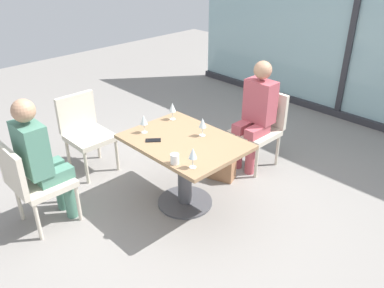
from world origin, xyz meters
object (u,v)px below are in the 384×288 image
at_px(cell_phone_on_table, 153,140).
at_px(person_near_window, 256,111).
at_px(chair_front_left, 33,180).
at_px(handbag_0, 221,167).
at_px(person_front_left, 40,156).
at_px(wine_glass_0, 172,108).
at_px(wine_glass_1, 193,154).
at_px(chair_side_end, 85,129).
at_px(coffee_cup, 175,159).
at_px(dining_table_main, 185,159).
at_px(wine_glass_3, 144,120).
at_px(chair_near_window, 261,124).
at_px(wine_glass_2, 203,123).

bearing_deg(cell_phone_on_table, person_near_window, 121.46).
bearing_deg(chair_front_left, handbag_0, 70.64).
bearing_deg(chair_front_left, person_front_left, 90.00).
relative_size(wine_glass_0, wine_glass_1, 1.00).
bearing_deg(cell_phone_on_table, chair_front_left, -77.42).
distance_m(chair_side_end, person_near_window, 1.95).
xyz_separation_m(coffee_cup, cell_phone_on_table, (-0.46, 0.13, -0.04)).
distance_m(dining_table_main, person_near_window, 1.12).
relative_size(chair_side_end, person_front_left, 0.69).
bearing_deg(chair_front_left, wine_glass_3, 73.16).
relative_size(chair_side_end, person_near_window, 0.69).
distance_m(chair_near_window, chair_front_left, 2.52).
height_order(person_near_window, wine_glass_3, person_near_window).
distance_m(dining_table_main, handbag_0, 0.73).
bearing_deg(coffee_cup, person_front_left, -142.30).
bearing_deg(wine_glass_0, dining_table_main, -28.61).
bearing_deg(handbag_0, person_front_left, -130.03).
bearing_deg(wine_glass_2, chair_side_end, -159.74).
xyz_separation_m(wine_glass_1, coffee_cup, (-0.15, -0.06, -0.09)).
distance_m(chair_near_window, wine_glass_3, 1.48).
bearing_deg(handbag_0, cell_phone_on_table, -118.49).
distance_m(coffee_cup, handbag_0, 1.21).
height_order(wine_glass_3, handbag_0, wine_glass_3).
height_order(person_front_left, handbag_0, person_front_left).
bearing_deg(chair_near_window, wine_glass_1, -74.64).
height_order(chair_near_window, wine_glass_0, wine_glass_0).
bearing_deg(cell_phone_on_table, coffee_cup, 23.42).
bearing_deg(handbag_0, coffee_cup, -91.17).
height_order(dining_table_main, chair_front_left, chair_front_left).
distance_m(wine_glass_3, coffee_cup, 0.68).
bearing_deg(wine_glass_1, chair_near_window, 105.36).
bearing_deg(handbag_0, wine_glass_0, -153.53).
bearing_deg(dining_table_main, coffee_cup, -53.74).
height_order(dining_table_main, wine_glass_3, wine_glass_3).
xyz_separation_m(chair_near_window, wine_glass_0, (-0.43, -0.98, 0.37)).
distance_m(person_front_left, wine_glass_1, 1.39).
xyz_separation_m(chair_front_left, wine_glass_2, (0.76, 1.40, 0.37)).
relative_size(person_near_window, wine_glass_2, 6.81).
bearing_deg(wine_glass_0, chair_side_end, -147.99).
xyz_separation_m(chair_near_window, person_near_window, (-0.00, -0.11, 0.20)).
xyz_separation_m(chair_side_end, cell_phone_on_table, (1.12, 0.10, 0.24)).
relative_size(wine_glass_0, coffee_cup, 2.06).
height_order(person_near_window, person_front_left, same).
bearing_deg(wine_glass_3, cell_phone_on_table, -14.10).
distance_m(wine_glass_0, coffee_cup, 0.92).
relative_size(person_near_window, person_front_left, 1.00).
distance_m(wine_glass_1, coffee_cup, 0.19).
distance_m(dining_table_main, person_front_left, 1.32).
xyz_separation_m(dining_table_main, wine_glass_0, (-0.43, 0.24, 0.34)).
relative_size(chair_near_window, person_near_window, 0.69).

